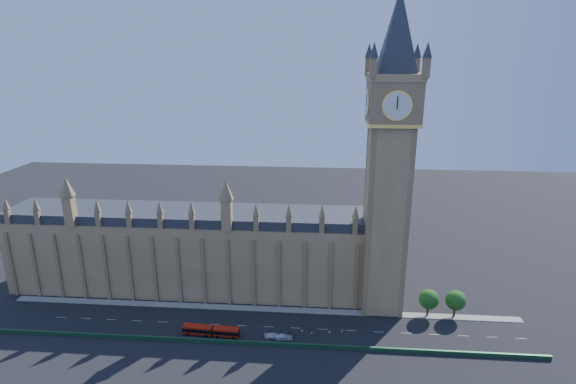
# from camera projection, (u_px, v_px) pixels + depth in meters

# --- Properties ---
(ground) EXTENTS (400.00, 400.00, 0.00)m
(ground) POSITION_uv_depth(u_px,v_px,m) (255.00, 326.00, 132.55)
(ground) COLOR black
(ground) RESTS_ON ground
(palace_westminster) EXTENTS (120.00, 20.00, 28.00)m
(palace_westminster) POSITION_uv_depth(u_px,v_px,m) (191.00, 250.00, 151.42)
(palace_westminster) COLOR olive
(palace_westminster) RESTS_ON ground
(elizabeth_tower) EXTENTS (20.59, 20.59, 105.00)m
(elizabeth_tower) POSITION_uv_depth(u_px,v_px,m) (391.00, 137.00, 127.22)
(elizabeth_tower) COLOR olive
(elizabeth_tower) RESTS_ON ground
(bridge_parapet) EXTENTS (160.00, 0.60, 1.20)m
(bridge_parapet) POSITION_uv_depth(u_px,v_px,m) (250.00, 343.00, 123.79)
(bridge_parapet) COLOR #1E4C2D
(bridge_parapet) RESTS_ON ground
(kerb_north) EXTENTS (160.00, 3.00, 0.16)m
(kerb_north) POSITION_uv_depth(u_px,v_px,m) (260.00, 309.00, 141.59)
(kerb_north) COLOR gray
(kerb_north) RESTS_ON ground
(tree_east_near) EXTENTS (6.00, 6.00, 8.50)m
(tree_east_near) POSITION_uv_depth(u_px,v_px,m) (429.00, 299.00, 136.58)
(tree_east_near) COLOR #382619
(tree_east_near) RESTS_ON ground
(tree_east_far) EXTENTS (6.00, 6.00, 8.50)m
(tree_east_far) POSITION_uv_depth(u_px,v_px,m) (456.00, 300.00, 135.97)
(tree_east_far) COLOR #382619
(tree_east_far) RESTS_ON ground
(red_bus) EXTENTS (16.46, 3.44, 2.78)m
(red_bus) POSITION_uv_depth(u_px,v_px,m) (211.00, 331.00, 127.75)
(red_bus) COLOR #AD1C0B
(red_bus) RESTS_ON ground
(car_grey) EXTENTS (4.29, 1.83, 1.45)m
(car_grey) POSITION_uv_depth(u_px,v_px,m) (287.00, 334.00, 127.54)
(car_grey) COLOR #42444A
(car_grey) RESTS_ON ground
(car_silver) EXTENTS (4.82, 2.15, 1.54)m
(car_silver) POSITION_uv_depth(u_px,v_px,m) (284.00, 338.00, 125.91)
(car_silver) COLOR #96989D
(car_silver) RESTS_ON ground
(car_white) EXTENTS (4.97, 2.37, 1.40)m
(car_white) POSITION_uv_depth(u_px,v_px,m) (273.00, 336.00, 126.79)
(car_white) COLOR silver
(car_white) RESTS_ON ground
(cone_a) EXTENTS (0.56, 0.56, 0.77)m
(cone_a) POSITION_uv_depth(u_px,v_px,m) (329.00, 332.00, 128.98)
(cone_a) COLOR black
(cone_a) RESTS_ON ground
(cone_b) EXTENTS (0.58, 0.58, 0.77)m
(cone_b) POSITION_uv_depth(u_px,v_px,m) (312.00, 333.00, 128.68)
(cone_b) COLOR black
(cone_b) RESTS_ON ground
(cone_c) EXTENTS (0.53, 0.53, 0.76)m
(cone_c) POSITION_uv_depth(u_px,v_px,m) (342.00, 331.00, 129.54)
(cone_c) COLOR black
(cone_c) RESTS_ON ground
(cone_d) EXTENTS (0.47, 0.47, 0.74)m
(cone_d) POSITION_uv_depth(u_px,v_px,m) (302.00, 331.00, 129.65)
(cone_d) COLOR black
(cone_d) RESTS_ON ground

